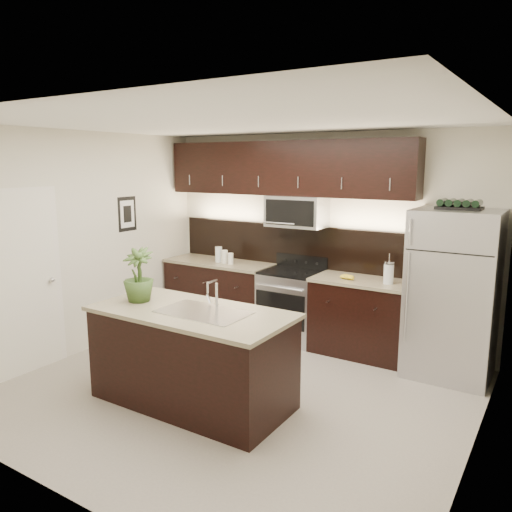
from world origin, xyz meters
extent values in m
plane|color=gray|center=(0.00, 0.00, 0.00)|extent=(4.50, 4.50, 0.00)
cube|color=beige|center=(0.00, 2.00, 1.35)|extent=(4.50, 0.02, 2.70)
cube|color=beige|center=(0.00, -2.00, 1.35)|extent=(4.50, 0.02, 2.70)
cube|color=beige|center=(-2.25, 0.00, 1.35)|extent=(0.02, 4.00, 2.70)
cube|color=beige|center=(2.25, 0.00, 1.35)|extent=(0.02, 4.00, 2.70)
cube|color=white|center=(0.00, 0.00, 2.70)|extent=(4.50, 4.00, 0.02)
cube|color=white|center=(-2.23, -0.80, 1.01)|extent=(0.04, 0.80, 2.02)
sphere|color=silver|center=(-2.20, -0.48, 1.00)|extent=(0.06, 0.06, 0.06)
cube|color=black|center=(-2.24, 0.75, 1.65)|extent=(0.01, 0.32, 0.46)
cube|color=white|center=(-2.23, 0.75, 1.65)|extent=(0.00, 0.24, 0.36)
cube|color=black|center=(-1.42, 1.69, 0.45)|extent=(1.57, 0.62, 0.90)
cube|color=black|center=(0.71, 1.69, 0.45)|extent=(1.16, 0.62, 0.90)
cube|color=#B2B2B7|center=(-0.25, 1.69, 0.45)|extent=(0.76, 0.62, 0.90)
cube|color=black|center=(-0.25, 1.69, 0.92)|extent=(0.76, 0.60, 0.03)
cube|color=#BAB28B|center=(-1.42, 1.69, 0.92)|extent=(1.59, 0.65, 0.04)
cube|color=#BAB28B|center=(0.71, 1.69, 0.92)|extent=(1.18, 0.65, 0.04)
cube|color=black|center=(-0.46, 1.99, 1.22)|extent=(3.49, 0.02, 0.56)
cube|color=#B2B2B7|center=(-0.25, 1.80, 1.70)|extent=(0.76, 0.40, 0.40)
cube|color=black|center=(-0.46, 1.83, 2.25)|extent=(3.49, 0.33, 0.70)
cube|color=black|center=(-0.22, -0.41, 0.45)|extent=(1.90, 0.90, 0.90)
cube|color=#BAB28B|center=(-0.22, -0.41, 0.92)|extent=(1.96, 0.96, 0.04)
cube|color=silver|center=(-0.07, -0.41, 0.95)|extent=(0.84, 0.50, 0.01)
cylinder|color=silver|center=(-0.07, -0.20, 1.06)|extent=(0.03, 0.03, 0.24)
cylinder|color=silver|center=(-0.07, -0.27, 1.21)|extent=(0.02, 0.14, 0.02)
cylinder|color=silver|center=(-0.07, -0.34, 1.16)|extent=(0.02, 0.02, 0.10)
cube|color=#B2B2B7|center=(1.76, 1.63, 0.92)|extent=(0.89, 0.80, 1.84)
cube|color=black|center=(1.76, 1.63, 1.85)|extent=(0.45, 0.28, 0.03)
cylinder|color=black|center=(1.59, 1.63, 1.91)|extent=(0.08, 0.26, 0.08)
cylinder|color=black|center=(1.67, 1.63, 1.91)|extent=(0.08, 0.26, 0.08)
cylinder|color=black|center=(1.76, 1.63, 1.91)|extent=(0.08, 0.26, 0.08)
cylinder|color=black|center=(1.84, 1.63, 1.91)|extent=(0.08, 0.26, 0.08)
cylinder|color=black|center=(1.93, 1.63, 1.91)|extent=(0.08, 0.26, 0.08)
imported|color=#324D1F|center=(-0.86, -0.44, 1.21)|extent=(0.38, 0.38, 0.54)
cylinder|color=silver|center=(-1.40, 1.64, 1.05)|extent=(0.10, 0.10, 0.22)
cylinder|color=white|center=(-1.28, 1.62, 1.03)|extent=(0.09, 0.09, 0.18)
cylinder|color=white|center=(-1.17, 1.60, 1.02)|extent=(0.08, 0.08, 0.15)
cylinder|color=silver|center=(1.04, 1.64, 1.05)|extent=(0.11, 0.11, 0.23)
cylinder|color=silver|center=(1.04, 1.64, 1.18)|extent=(0.12, 0.12, 0.02)
cylinder|color=silver|center=(1.04, 1.64, 1.24)|extent=(0.01, 0.01, 0.09)
ellipsoid|color=gold|center=(0.51, 1.61, 0.97)|extent=(0.20, 0.17, 0.06)
camera|label=1|loc=(2.74, -3.94, 2.31)|focal=35.00mm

